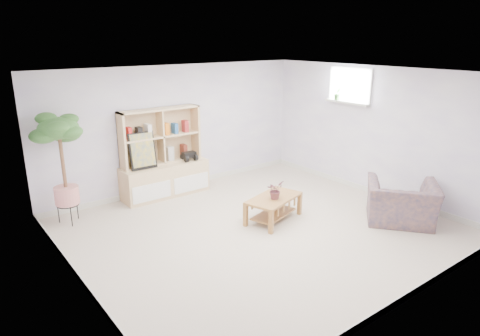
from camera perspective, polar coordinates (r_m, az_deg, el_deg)
floor at (r=6.80m, az=2.61°, el=-8.07°), size 5.50×5.00×0.01m
ceiling at (r=6.18m, az=2.91°, el=12.51°), size 5.50×5.00×0.01m
walls at (r=6.39m, az=2.75°, el=1.72°), size 5.51×5.01×2.40m
baseboard at (r=6.78m, az=2.61°, el=-7.69°), size 5.50×5.00×0.10m
window at (r=8.60m, az=14.48°, el=10.61°), size 0.10×0.98×0.68m
window_sill at (r=8.59m, az=14.07°, el=8.48°), size 0.14×1.00×0.04m
storage_unit at (r=8.06m, az=-10.11°, el=1.95°), size 1.65×0.56×1.65m
poster at (r=7.80m, az=-12.87°, el=2.24°), size 0.48×0.13×0.66m
toy_truck at (r=8.24m, az=-6.80°, el=1.65°), size 0.37×0.26×0.19m
coffee_table at (r=7.04m, az=4.49°, el=-5.42°), size 1.10×0.80×0.40m
table_plant at (r=6.86m, az=4.69°, el=-2.92°), size 0.32×0.29×0.29m
floor_tree at (r=7.24m, az=-22.46°, el=-0.20°), size 0.88×0.88×1.80m
armchair at (r=7.33m, az=20.74°, el=-4.01°), size 1.38×1.40×0.78m
sill_plant at (r=8.73m, az=12.81°, el=9.66°), size 0.17×0.16×0.25m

